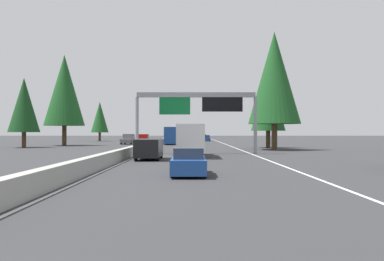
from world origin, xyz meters
TOP-DOWN VIEW (x-y plane):
  - ground_plane at (60.00, 0.00)m, footprint 320.00×320.00m
  - median_barrier at (80.00, 0.30)m, footprint 180.00×0.56m
  - shoulder_stripe_right at (70.00, -11.52)m, footprint 160.00×0.16m
  - shoulder_stripe_median at (70.00, -0.25)m, footprint 160.00×0.16m
  - sign_gantry_overhead at (38.79, -6.04)m, footprint 0.50×12.68m
  - sedan_distant_b at (18.39, -5.24)m, footprint 4.40×1.80m
  - box_truck_far_left at (34.17, -5.29)m, footprint 8.50×2.40m
  - bus_near_center at (70.94, -1.91)m, footprint 11.50×2.55m
  - sedan_far_right at (109.38, -1.68)m, footprint 4.40×1.80m
  - pickup_mid_center at (86.62, -5.20)m, footprint 5.60×2.00m
  - sedan_mid_right at (113.59, -8.83)m, footprint 4.40×1.80m
  - minivan_far_center at (30.21, -1.88)m, footprint 5.00×1.95m
  - sedan_near_right at (92.94, -8.88)m, footprint 4.40×1.80m
  - oncoming_near at (65.06, 2.98)m, footprint 5.60×2.00m
  - oncoming_far at (70.97, 6.29)m, footprint 5.60×2.00m
  - conifer_right_near at (47.69, -15.82)m, footprint 6.56×6.56m
  - conifer_right_mid at (53.83, -16.19)m, footprint 4.85×4.85m
  - conifer_left_near at (54.97, 18.78)m, footprint 4.44×4.44m
  - conifer_left_mid at (63.11, 15.54)m, footprint 6.57×6.57m
  - conifer_left_far at (93.74, 16.73)m, footprint 4.18×4.18m

SIDE VIEW (x-z plane):
  - ground_plane at x=60.00m, z-range 0.00..0.00m
  - shoulder_stripe_right at x=70.00m, z-range 0.00..0.01m
  - shoulder_stripe_median at x=70.00m, z-range 0.00..0.01m
  - median_barrier at x=80.00m, z-range 0.00..0.90m
  - sedan_distant_b at x=18.39m, z-range -0.05..1.42m
  - sedan_far_right at x=109.38m, z-range -0.05..1.42m
  - sedan_mid_right at x=113.59m, z-range -0.05..1.42m
  - sedan_near_right at x=92.94m, z-range -0.05..1.42m
  - pickup_mid_center at x=86.62m, z-range -0.02..1.84m
  - oncoming_near at x=65.06m, z-range -0.02..1.84m
  - oncoming_far at x=70.97m, z-range -0.02..1.84m
  - minivan_far_center at x=30.21m, z-range 0.11..1.80m
  - box_truck_far_left at x=34.17m, z-range 0.14..3.09m
  - bus_near_center at x=70.94m, z-range 0.17..3.27m
  - sign_gantry_overhead at x=38.79m, z-range 1.89..8.26m
  - conifer_left_far at x=93.74m, z-range 1.02..10.52m
  - conifer_left_near at x=54.97m, z-range 1.08..11.16m
  - conifer_right_mid at x=53.83m, z-range 1.19..12.20m
  - conifer_right_near at x=47.69m, z-range 1.62..16.53m
  - conifer_left_mid at x=63.11m, z-range 1.62..16.55m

